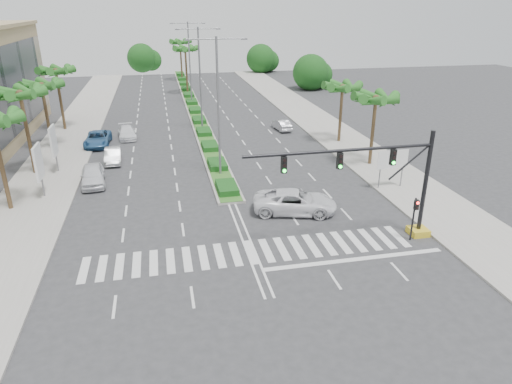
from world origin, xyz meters
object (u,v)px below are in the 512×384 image
car_parked_a (93,175)px  car_parked_d (127,132)px  car_parked_c (98,139)px  car_right (282,125)px  car_parked_b (113,155)px  car_crossing (295,202)px

car_parked_a → car_parked_d: 14.59m
car_parked_c → car_right: bearing=7.4°
car_parked_b → car_parked_c: car_parked_c is taller
car_parked_c → car_crossing: bearing=-51.1°
car_parked_a → car_parked_d: bearing=75.5°
car_parked_c → car_right: car_parked_c is taller
car_parked_c → car_parked_b: bearing=-70.2°
car_parked_b → car_parked_d: size_ratio=0.91×
car_parked_b → car_parked_c: bearing=105.9°
car_parked_c → car_crossing: car_crossing is taller
car_parked_b → car_right: size_ratio=1.08×
car_parked_d → car_crossing: car_crossing is taller
car_parked_a → car_crossing: bearing=-36.7°
car_parked_a → car_parked_d: size_ratio=1.05×
car_parked_c → car_parked_d: size_ratio=1.18×
car_parked_c → car_crossing: (16.17, -21.11, 0.10)m
car_right → car_crossing: bearing=70.7°
car_parked_d → car_crossing: 26.98m
car_parked_a → car_right: bearing=28.6°
car_parked_a → car_parked_b: car_parked_a is taller
car_parked_a → car_right: size_ratio=1.24×
car_crossing → car_parked_d: bearing=44.7°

